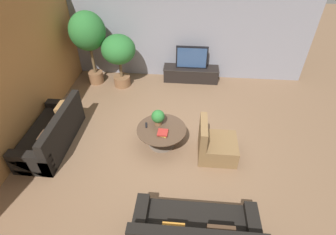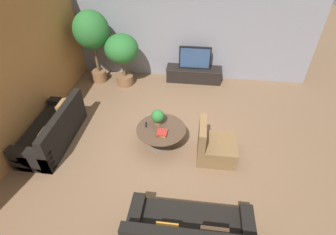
% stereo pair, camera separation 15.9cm
% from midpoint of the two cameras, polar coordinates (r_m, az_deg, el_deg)
% --- Properties ---
extents(ground_plane, '(24.00, 24.00, 0.00)m').
position_cam_midpoint_polar(ground_plane, '(5.93, 0.08, -6.17)').
color(ground_plane, brown).
extents(back_wall_stone, '(7.40, 0.12, 3.00)m').
position_cam_midpoint_polar(back_wall_stone, '(7.93, 2.25, 18.86)').
color(back_wall_stone, gray).
rests_on(back_wall_stone, ground).
extents(side_wall_left, '(0.12, 7.40, 3.00)m').
position_cam_midpoint_polar(side_wall_left, '(6.29, -31.11, 7.65)').
color(side_wall_left, '#B2753D').
rests_on(side_wall_left, ground).
extents(media_console, '(1.67, 0.50, 0.43)m').
position_cam_midpoint_polar(media_console, '(8.15, 4.43, 9.51)').
color(media_console, black).
rests_on(media_console, ground).
extents(television, '(0.93, 0.13, 0.67)m').
position_cam_midpoint_polar(television, '(7.91, 4.62, 12.89)').
color(television, black).
rests_on(television, media_console).
extents(coffee_table, '(1.08, 1.08, 0.45)m').
position_cam_midpoint_polar(coffee_table, '(5.76, -2.19, -3.48)').
color(coffee_table, '#756656').
rests_on(coffee_table, ground).
extents(couch_by_wall, '(0.84, 1.92, 0.84)m').
position_cam_midpoint_polar(couch_by_wall, '(6.38, -24.54, -3.20)').
color(couch_by_wall, black).
rests_on(couch_by_wall, ground).
extents(couch_near_entry, '(1.92, 0.84, 0.84)m').
position_cam_midpoint_polar(couch_near_entry, '(4.40, 4.84, -23.85)').
color(couch_near_entry, black).
rests_on(couch_near_entry, ground).
extents(armchair_wicker, '(0.80, 0.76, 0.86)m').
position_cam_midpoint_polar(armchair_wicker, '(5.62, 9.39, -6.04)').
color(armchair_wicker, brown).
rests_on(armchair_wicker, ground).
extents(potted_palm_tall, '(0.98, 0.98, 2.12)m').
position_cam_midpoint_polar(potted_palm_tall, '(7.82, -17.64, 16.91)').
color(potted_palm_tall, brown).
rests_on(potted_palm_tall, ground).
extents(potted_palm_corner, '(0.94, 0.94, 1.54)m').
position_cam_midpoint_polar(potted_palm_corner, '(7.64, -11.28, 13.73)').
color(potted_palm_corner, brown).
rests_on(potted_palm_corner, ground).
extents(potted_plant_tabletop, '(0.29, 0.29, 0.36)m').
position_cam_midpoint_polar(potted_plant_tabletop, '(5.67, -2.99, 0.12)').
color(potted_plant_tabletop, brown).
rests_on(potted_plant_tabletop, coffee_table).
extents(book_stack, '(0.23, 0.24, 0.06)m').
position_cam_midpoint_polar(book_stack, '(5.53, -1.98, -3.37)').
color(book_stack, gold).
rests_on(book_stack, coffee_table).
extents(remote_black, '(0.07, 0.16, 0.02)m').
position_cam_midpoint_polar(remote_black, '(5.78, -5.54, -1.67)').
color(remote_black, black).
rests_on(remote_black, coffee_table).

